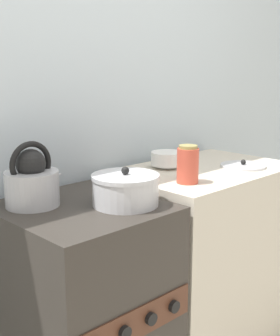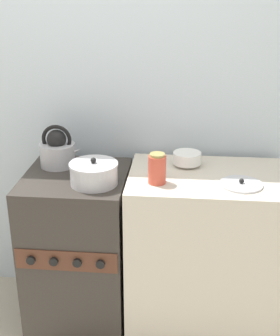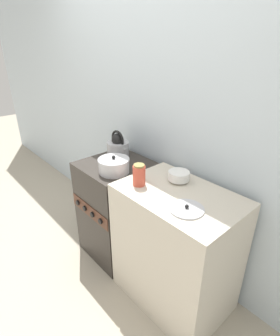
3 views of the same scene
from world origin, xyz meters
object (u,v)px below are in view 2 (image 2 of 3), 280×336
Objects in this scene: stove at (79,249)px; kettle at (58,151)px; enamel_bowl at (187,158)px; cooking_pot at (94,173)px; loose_pot_lid at (241,184)px; storage_jar at (157,169)px.

kettle is (-0.12, 0.12, 0.53)m from stove.
enamel_bowl is (0.57, 0.12, 0.51)m from stove.
cooking_pot reaches higher than enamel_bowl.
stove is 3.73× the size of cooking_pot.
stove is at bearing 140.59° from cooking_pot.
enamel_bowl is 0.72× the size of loose_pot_lid.
storage_jar reaches higher than loose_pot_lid.
kettle is at bearing 179.90° from enamel_bowl.
cooking_pot reaches higher than loose_pot_lid.
stove is 3.87× the size of kettle.
kettle is at bearing 133.91° from stove.
stove is at bearing -168.10° from enamel_bowl.
cooking_pot is at bearing -39.41° from stove.
loose_pot_lid is at bearing -0.75° from cooking_pot.
cooking_pot is 1.60× the size of storage_jar.
enamel_bowl is at bearing 11.90° from stove.
storage_jar reaches higher than enamel_bowl.
loose_pot_lid is (0.95, -0.23, -0.05)m from kettle.
stove is 0.96m from loose_pot_lid.
kettle is 1.58× the size of enamel_bowl.
kettle reaches higher than stove.
enamel_bowl reaches higher than stove.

